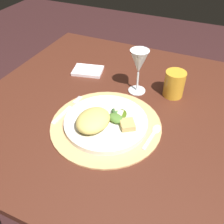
# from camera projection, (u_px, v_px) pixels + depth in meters

# --- Properties ---
(ground_plane) EXTENTS (6.00, 6.00, 0.00)m
(ground_plane) POSITION_uv_depth(u_px,v_px,m) (130.00, 212.00, 1.37)
(ground_plane) COLOR #341A1A
(dining_table) EXTENTS (1.21, 1.00, 0.72)m
(dining_table) POSITION_uv_depth(u_px,v_px,m) (137.00, 135.00, 0.99)
(dining_table) COLOR #4A2216
(dining_table) RESTS_ON ground
(placemat) EXTENTS (0.37, 0.37, 0.01)m
(placemat) POSITION_uv_depth(u_px,v_px,m) (106.00, 125.00, 0.84)
(placemat) COLOR tan
(placemat) RESTS_ON dining_table
(dinner_plate) EXTENTS (0.28, 0.28, 0.02)m
(dinner_plate) POSITION_uv_depth(u_px,v_px,m) (106.00, 122.00, 0.84)
(dinner_plate) COLOR silver
(dinner_plate) RESTS_ON placemat
(pasta_serving) EXTENTS (0.11, 0.13, 0.05)m
(pasta_serving) POSITION_uv_depth(u_px,v_px,m) (93.00, 120.00, 0.79)
(pasta_serving) COLOR #D4BD61
(pasta_serving) RESTS_ON dinner_plate
(salad_greens) EXTENTS (0.07, 0.09, 0.02)m
(salad_greens) POSITION_uv_depth(u_px,v_px,m) (117.00, 116.00, 0.83)
(salad_greens) COLOR #416A34
(salad_greens) RESTS_ON dinner_plate
(bread_piece) EXTENTS (0.06, 0.06, 0.02)m
(bread_piece) POSITION_uv_depth(u_px,v_px,m) (127.00, 125.00, 0.80)
(bread_piece) COLOR tan
(bread_piece) RESTS_ON dinner_plate
(fork) EXTENTS (0.03, 0.17, 0.00)m
(fork) POSITION_uv_depth(u_px,v_px,m) (66.00, 111.00, 0.89)
(fork) COLOR silver
(fork) RESTS_ON placemat
(spoon) EXTENTS (0.03, 0.12, 0.01)m
(spoon) POSITION_uv_depth(u_px,v_px,m) (154.00, 132.00, 0.81)
(spoon) COLOR silver
(spoon) RESTS_ON placemat
(napkin) EXTENTS (0.14, 0.12, 0.01)m
(napkin) POSITION_uv_depth(u_px,v_px,m) (88.00, 71.00, 1.10)
(napkin) COLOR white
(napkin) RESTS_ON dining_table
(wine_glass) EXTENTS (0.07, 0.07, 0.17)m
(wine_glass) POSITION_uv_depth(u_px,v_px,m) (139.00, 63.00, 0.92)
(wine_glass) COLOR silver
(wine_glass) RESTS_ON dining_table
(amber_tumbler) EXTENTS (0.08, 0.08, 0.10)m
(amber_tumbler) POSITION_uv_depth(u_px,v_px,m) (174.00, 84.00, 0.95)
(amber_tumbler) COLOR gold
(amber_tumbler) RESTS_ON dining_table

